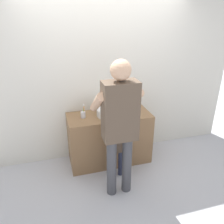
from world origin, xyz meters
The scene contains 8 objects.
ground_plane centered at (0.00, 0.00, 0.00)m, with size 14.00×14.00×0.00m, color silver.
back_wall centered at (0.00, 0.62, 1.35)m, with size 4.40×0.08×2.70m.
vanity_cabinet centered at (0.00, 0.30, 0.41)m, with size 1.27×0.54×0.82m, color olive.
sink_basin centered at (0.00, 0.28, 0.87)m, with size 0.39×0.39×0.11m.
faucet centered at (0.00, 0.51, 0.90)m, with size 0.18×0.14×0.18m.
toothbrush_cup centered at (-0.40, 0.31, 0.87)m, with size 0.07×0.07×0.21m.
child_toddler centered at (0.00, -0.10, 0.56)m, with size 0.29×0.29×0.94m.
adult_parent centered at (-0.07, -0.42, 1.08)m, with size 0.56×0.58×1.80m.
Camera 1 is at (-0.83, -2.74, 2.26)m, focal length 36.66 mm.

